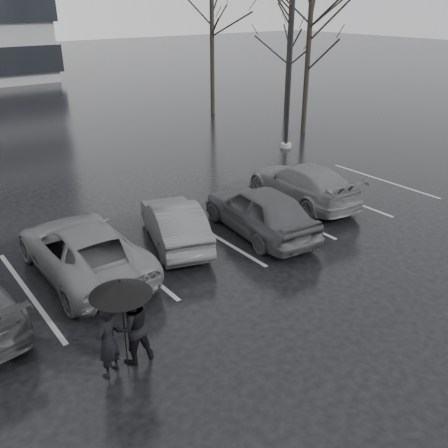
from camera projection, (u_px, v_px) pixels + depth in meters
name	position (u px, v px, depth m)	size (l,w,h in m)	color
ground	(250.00, 273.00, 13.21)	(160.00, 160.00, 0.00)	black
car_main	(260.00, 210.00, 15.21)	(1.79, 4.44, 1.51)	black
car_west_a	(174.00, 223.00, 14.60)	(1.36, 3.91, 1.29)	#2D2D30
car_west_b	(83.00, 249.00, 13.00)	(2.30, 4.98, 1.38)	#49494B
car_east	(302.00, 183.00, 17.63)	(1.91, 4.71, 1.37)	#49494B
pedestrian_left	(107.00, 341.00, 9.38)	(0.56, 0.37, 1.54)	black
pedestrian_right	(132.00, 326.00, 9.74)	(0.79, 0.61, 1.62)	black
umbrella	(120.00, 288.00, 9.13)	(1.17, 1.17, 1.99)	black
lamp_post	(291.00, 54.00, 22.59)	(0.52, 0.52, 9.47)	gray
stall_stripes	(174.00, 247.00, 14.60)	(19.72, 5.00, 0.00)	#969598
tree_east	(308.00, 55.00, 25.40)	(0.26, 0.26, 8.00)	black
tree_ne	(289.00, 56.00, 29.89)	(0.26, 0.26, 7.00)	black
tree_north	(212.00, 42.00, 29.86)	(0.26, 0.26, 8.50)	black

